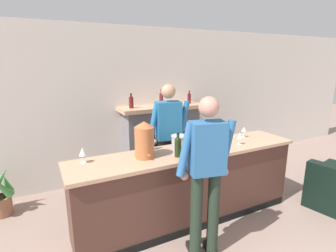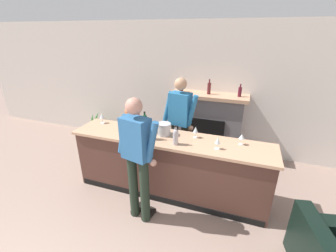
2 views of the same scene
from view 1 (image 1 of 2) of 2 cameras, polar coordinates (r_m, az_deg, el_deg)
wall_back_panel at (r=4.92m, az=-6.82°, el=4.81°), size 12.00×0.07×2.75m
bar_counter at (r=3.65m, az=4.56°, el=-12.76°), size 3.15×0.66×1.02m
fireplace_stone at (r=4.98m, az=-1.44°, el=-3.10°), size 1.58×0.52×1.65m
person_customer at (r=2.83m, az=8.30°, el=-9.97°), size 0.65×0.36×1.81m
person_bartender at (r=3.94m, az=0.10°, el=-2.69°), size 0.65×0.35×1.83m
copper_dispenser at (r=3.13m, az=-5.16°, el=-2.96°), size 0.24×0.28×0.45m
ice_bucket_steel at (r=3.43m, az=2.44°, el=-3.62°), size 0.21×0.21×0.19m
wine_bottle_port_short at (r=3.36m, az=8.55°, el=-3.56°), size 0.08×0.08×0.29m
wine_bottle_riesling_slim at (r=3.18m, az=2.17°, el=-4.34°), size 0.08×0.08×0.30m
wine_bottle_merlot_tall at (r=3.38m, az=-4.64°, el=-3.31°), size 0.08×0.08×0.29m
wine_glass_front_left at (r=3.76m, az=15.35°, el=-2.10°), size 0.07×0.07×0.18m
wine_glass_near_bucket at (r=3.73m, az=8.53°, el=-1.87°), size 0.08×0.08×0.18m
wine_glass_back_row at (r=4.14m, az=16.20°, el=-0.74°), size 0.08×0.08×0.16m
wine_glass_front_right at (r=3.13m, az=-18.08°, el=-5.40°), size 0.09×0.09×0.19m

